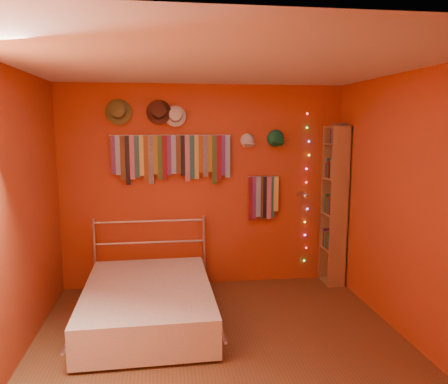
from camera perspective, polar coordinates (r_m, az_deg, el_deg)
name	(u,v)px	position (r m, az deg, el deg)	size (l,w,h in m)	color
ground	(223,352)	(4.16, -0.10, -20.17)	(3.50, 3.50, 0.00)	brown
back_wall	(204,187)	(5.43, -2.59, 0.69)	(3.50, 0.02, 2.50)	#A8291B
right_wall	(414,210)	(4.31, 23.62, -2.15)	(0.02, 3.50, 2.50)	#A8291B
left_wall	(6,221)	(3.89, -26.59, -3.46)	(0.02, 3.50, 2.50)	#A8291B
ceiling	(223,64)	(3.67, -0.11, 16.40)	(3.50, 3.50, 0.02)	white
tie_rack	(172,156)	(5.30, -6.85, 4.70)	(1.45, 0.03, 0.60)	silver
small_tie_rack	(263,197)	(5.51, 5.16, -0.60)	(0.40, 0.03, 0.56)	silver
fedora_olive	(118,111)	(5.29, -13.66, 10.23)	(0.31, 0.17, 0.30)	brown
fedora_brown	(159,111)	(5.26, -8.51, 10.39)	(0.30, 0.16, 0.29)	#412017
fedora_white	(175,115)	(5.27, -6.37, 9.91)	(0.26, 0.14, 0.25)	silver
cap_white	(247,141)	(5.40, 3.05, 6.72)	(0.18, 0.22, 0.18)	white
cap_green	(276,138)	(5.48, 6.76, 6.96)	(0.20, 0.25, 0.20)	#17693E
fairy_lights	(306,189)	(5.67, 10.72, 0.38)	(0.06, 0.02, 1.92)	#FF3333
reading_lamp	(304,195)	(5.46, 10.44, -0.44)	(0.07, 0.31, 0.09)	silver
bookshelf	(338,205)	(5.66, 14.61, -1.65)	(0.25, 0.34, 2.00)	#966C43
bed	(148,302)	(4.67, -9.87, -14.02)	(1.38, 1.88, 0.90)	silver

